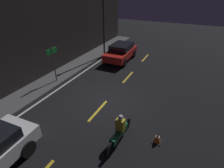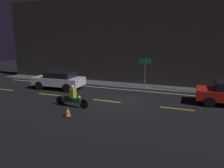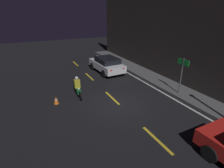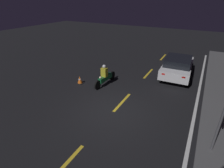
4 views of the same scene
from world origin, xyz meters
name	(u,v)px [view 2 (image 2 of 4)]	position (x,y,z in m)	size (l,w,h in m)	color
ground_plane	(121,102)	(0.00, 0.00, 0.00)	(56.00, 56.00, 0.00)	black
raised_curb	(139,87)	(0.00, 4.69, 0.07)	(28.00, 1.81, 0.14)	#4C4C4F
building_front	(143,41)	(0.00, 5.75, 3.83)	(28.00, 0.30, 7.67)	#2D2826
lane_dash_a	(4,89)	(-10.00, 0.00, 0.00)	(2.00, 0.14, 0.01)	gold
lane_dash_b	(50,95)	(-5.50, 0.00, 0.00)	(2.00, 0.14, 0.01)	gold
lane_dash_c	(106,101)	(-1.00, 0.00, 0.00)	(2.00, 0.14, 0.01)	gold
lane_dash_d	(177,109)	(3.50, 0.00, 0.00)	(2.00, 0.14, 0.01)	gold
lane_solid_kerb	(135,90)	(0.00, 3.53, 0.00)	(25.20, 0.14, 0.01)	silver
sedan_white	(59,80)	(-5.95, 1.88, 0.77)	(4.10, 2.11, 1.41)	silver
motorcycle	(72,98)	(-2.45, -1.90, 0.55)	(2.27, 0.37, 1.36)	black
traffic_cone_near	(68,112)	(-1.79, -3.42, 0.24)	(0.40, 0.40, 0.50)	black
shop_sign	(145,67)	(0.55, 4.26, 1.83)	(0.90, 0.08, 2.40)	#4C4C51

